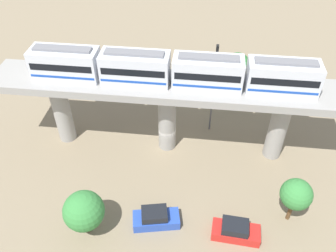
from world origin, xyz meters
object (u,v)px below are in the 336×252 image
at_px(train, 171,70).
at_px(signal_post, 214,87).
at_px(parked_car_red, 235,231).
at_px(tree_far_corner, 237,66).
at_px(tree_near_viaduct, 84,211).
at_px(parked_car_blue, 156,218).
at_px(tree_mid_lot, 296,195).

bearing_deg(train, signal_post, -51.69).
xyz_separation_m(parked_car_red, tree_far_corner, (22.25, -0.37, 3.32)).
xyz_separation_m(tree_near_viaduct, tree_far_corner, (23.29, -13.42, 1.08)).
distance_m(parked_car_blue, parked_car_red, 7.17).
relative_size(parked_car_red, tree_mid_lot, 0.87).
xyz_separation_m(train, parked_car_blue, (-10.32, 0.20, -9.29)).
distance_m(parked_car_red, tree_near_viaduct, 13.28).
distance_m(train, parked_car_red, 15.84).
distance_m(tree_far_corner, signal_post, 8.85).
height_order(parked_car_red, tree_far_corner, tree_far_corner).
bearing_deg(train, tree_near_viaduct, 152.71).
height_order(tree_mid_lot, tree_far_corner, tree_far_corner).
bearing_deg(parked_car_blue, train, -12.87).
distance_m(train, tree_near_viaduct, 15.06).
bearing_deg(tree_far_corner, tree_mid_lot, -167.05).
distance_m(parked_car_blue, tree_mid_lot, 12.55).
bearing_deg(signal_post, tree_far_corner, -20.52).
height_order(train, parked_car_red, train).
bearing_deg(tree_far_corner, parked_car_red, 179.04).
bearing_deg(parked_car_blue, parked_car_red, -105.45).
bearing_deg(tree_mid_lot, signal_post, 32.79).
distance_m(tree_mid_lot, signal_post, 14.24).
relative_size(parked_car_red, tree_near_viaduct, 0.90).
bearing_deg(parked_car_blue, signal_post, -29.92).
height_order(tree_far_corner, signal_post, signal_post).
height_order(parked_car_blue, signal_post, signal_post).
bearing_deg(tree_far_corner, signal_post, 159.48).
distance_m(tree_near_viaduct, tree_far_corner, 26.90).
distance_m(parked_car_blue, signal_post, 15.40).
xyz_separation_m(tree_mid_lot, tree_far_corner, (19.84, 4.56, 0.55)).
relative_size(train, parked_car_blue, 6.13).
distance_m(train, tree_mid_lot, 15.94).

